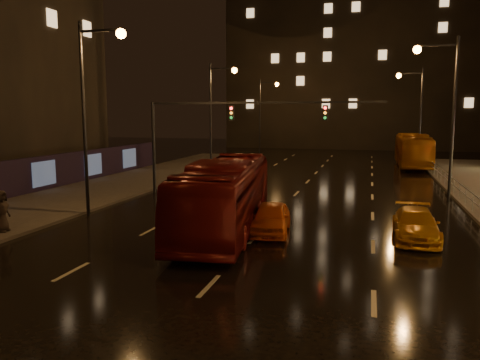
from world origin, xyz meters
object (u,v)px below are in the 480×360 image
(bus_red, at_px, (226,195))
(taxi_far, at_px, (416,225))
(bus_curb, at_px, (413,150))
(taxi_near, at_px, (271,218))
(pedestrian_c, at_px, (1,211))

(bus_red, xyz_separation_m, taxi_far, (8.37, 0.69, -1.00))
(bus_red, relative_size, bus_curb, 0.98)
(bus_red, distance_m, taxi_near, 2.33)
(taxi_far, bearing_deg, pedestrian_c, -166.33)
(bus_curb, distance_m, pedestrian_c, 39.80)
(bus_red, relative_size, pedestrian_c, 6.32)
(bus_red, bearing_deg, pedestrian_c, -166.62)
(bus_red, height_order, taxi_near, bus_red)
(taxi_far, relative_size, pedestrian_c, 2.39)
(taxi_far, bearing_deg, bus_curb, 86.21)
(bus_red, bearing_deg, taxi_near, -4.23)
(taxi_far, bearing_deg, bus_red, -174.80)
(bus_red, distance_m, pedestrian_c, 10.02)
(bus_curb, distance_m, taxi_far, 30.34)
(taxi_far, height_order, pedestrian_c, pedestrian_c)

